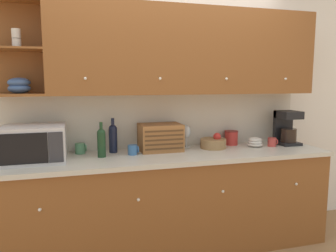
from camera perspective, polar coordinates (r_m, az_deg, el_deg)
The scene contains 17 objects.
ground_plane at distance 3.60m, azimuth -1.05°, elevation -18.00°, with size 24.00×24.00×0.00m, color #9E754C.
wall_back at distance 3.28m, azimuth -1.24°, elevation 3.15°, with size 5.35×0.06×2.60m.
counter_unit at distance 3.13m, azimuth 0.51°, elevation -12.97°, with size 2.97×0.68×0.91m.
backsplash_panel at distance 3.26m, azimuth -1.07°, elevation 0.98°, with size 2.95×0.01×0.53m.
upper_cabinets at distance 3.14m, azimuth 2.76°, elevation 12.80°, with size 2.95×0.36×0.79m.
microwave at distance 2.89m, azimuth -22.24°, elevation -2.85°, with size 0.49×0.42×0.30m.
mug_patterned_third at distance 3.09m, azimuth -14.99°, elevation -3.80°, with size 0.10×0.09×0.09m.
wine_bottle at distance 2.89m, azimuth -11.52°, elevation -2.65°, with size 0.07×0.07×0.31m.
second_wine_bottle at distance 3.05m, azimuth -9.56°, elevation -1.92°, with size 0.08×0.08×0.32m.
mug at distance 2.96m, azimuth -6.13°, elevation -4.14°, with size 0.10×0.08×0.09m.
bread_box at distance 3.11m, azimuth -1.34°, elevation -1.97°, with size 0.39×0.30×0.25m.
wine_glass at distance 3.26m, azimuth 3.27°, elevation -1.11°, with size 0.08×0.08×0.22m.
fruit_basket at distance 3.25m, azimuth 7.92°, elevation -2.95°, with size 0.25×0.25×0.15m.
storage_canister at distance 3.45m, azimuth 10.94°, elevation -2.02°, with size 0.14×0.14×0.15m.
bowl_stack_on_counter at distance 3.41m, azimuth 14.92°, elevation -2.74°, with size 0.15×0.15×0.09m.
mug_blue_second at distance 3.48m, azimuth 17.69°, elevation -2.66°, with size 0.10×0.08×0.09m.
coffee_maker at distance 3.62m, azimuth 19.96°, elevation -0.25°, with size 0.21×0.23×0.35m.
Camera 1 is at (-0.83, -3.13, 1.57)m, focal length 35.00 mm.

